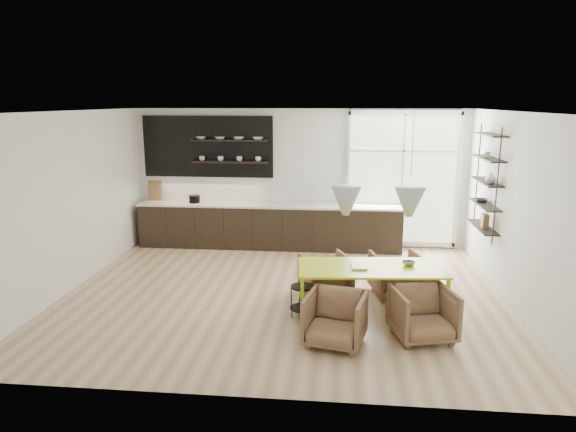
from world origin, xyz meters
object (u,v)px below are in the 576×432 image
Objects in this scene: armchair_front_right at (423,314)px; wire_stool at (302,297)px; dining_table at (371,270)px; armchair_front_left at (335,319)px; armchair_back_left at (325,275)px; armchair_back_right at (396,274)px.

wire_stool is (-1.61, 0.55, -0.05)m from armchair_front_right.
armchair_front_left is at bearing -122.93° from dining_table.
armchair_back_right is at bearing 165.25° from armchair_back_left.
armchair_back_left is 1.59× the size of wire_stool.
armchair_front_right is (0.18, -1.57, 0.00)m from armchair_back_right.
dining_table is 4.60× the size of wire_stool.
armchair_front_left is 1.61× the size of wire_stool.
dining_table is at bearing 108.72° from armchair_back_left.
dining_table is 2.89× the size of armchair_back_left.
armchair_front_right is at bearing 110.50° from armchair_back_left.
armchair_front_right is at bearing -50.24° from dining_table.
wire_stool is at bearing 147.38° from armchair_front_right.
armchair_back_right is at bearing 35.31° from wire_stool.
armchair_front_right is (1.14, 0.26, 0.01)m from armchair_front_left.
wire_stool is (-0.30, -0.87, -0.04)m from armchair_back_left.
dining_table reaches higher than armchair_front_left.
armchair_front_left is 0.98× the size of armchair_front_right.
armchair_back_right reaches higher than armchair_back_left.
armchair_back_left is 1.93m from armchair_front_right.
armchair_front_left is at bearing 179.39° from armchair_front_right.
dining_table is at bearing 120.91° from armchair_front_right.
wire_stool is at bearing 132.82° from armchair_front_left.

